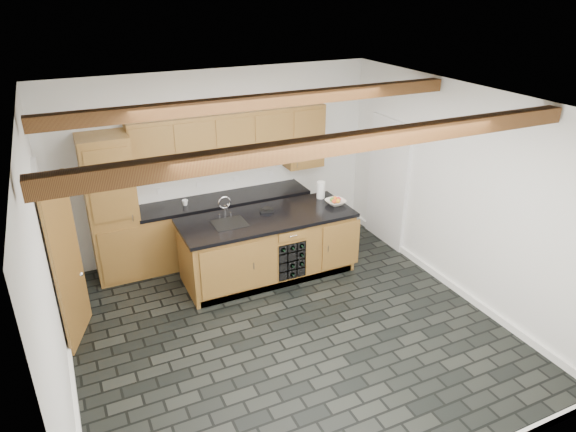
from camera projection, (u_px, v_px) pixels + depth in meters
name	position (u px, v px, depth m)	size (l,w,h in m)	color
ground	(287.00, 328.00, 6.38)	(5.00, 5.00, 0.00)	black
room_shell	(261.00, 201.00, 6.15)	(5.01, 5.00, 5.00)	white
back_cabinetry	(201.00, 198.00, 7.67)	(3.65, 0.62, 2.20)	olive
island	(268.00, 246.00, 7.36)	(2.48, 0.96, 0.93)	olive
faucet	(229.00, 220.00, 6.98)	(0.45, 0.40, 0.34)	black
kitchen_scale	(267.00, 210.00, 7.31)	(0.20, 0.14, 0.06)	black
fruit_bowl	(335.00, 202.00, 7.55)	(0.29, 0.29, 0.07)	white
fruit_cluster	(336.00, 200.00, 7.53)	(0.16, 0.17, 0.07)	red
paper_towel	(321.00, 190.00, 7.74)	(0.12, 0.12, 0.26)	white
mug	(185.00, 203.00, 7.51)	(0.09, 0.09, 0.08)	white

